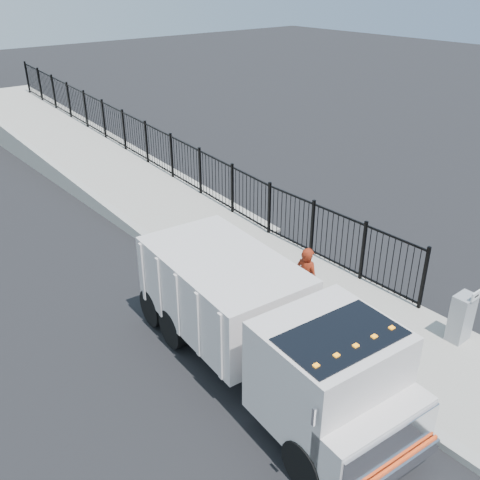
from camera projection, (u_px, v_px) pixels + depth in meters
ground at (271, 327)px, 13.80m from camera, size 120.00×120.00×0.00m
sidewalk at (381, 333)px, 13.49m from camera, size 3.55×12.00×0.12m
curb at (329, 364)px, 12.39m from camera, size 0.30×12.00×0.16m
ramp at (81, 160)px, 26.01m from camera, size 3.95×24.06×3.19m
iron_fence at (148, 156)px, 23.67m from camera, size 0.10×28.00×1.80m
truck at (265, 327)px, 11.37m from camera, size 3.06×7.72×2.58m
worker at (306, 279)px, 13.95m from camera, size 0.53×0.72×1.82m
utility_cabinet at (461, 318)px, 12.89m from camera, size 0.55×0.40×1.25m
arrow_sign at (476, 296)px, 12.41m from camera, size 0.35×0.04×0.22m
debris at (331, 310)px, 14.20m from camera, size 0.40×0.40×0.10m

